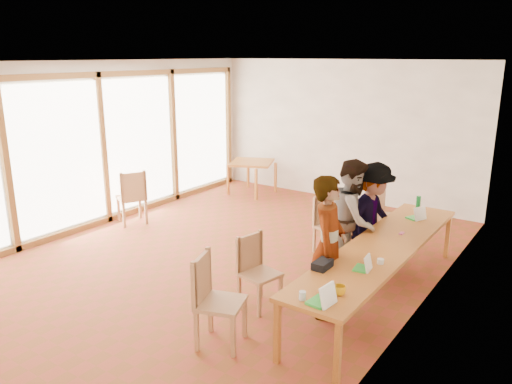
% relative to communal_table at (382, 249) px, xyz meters
% --- Properties ---
extents(ground, '(8.00, 8.00, 0.00)m').
position_rel_communal_table_xyz_m(ground, '(-2.50, 0.05, -0.70)').
color(ground, '#973B24').
rests_on(ground, ground).
extents(wall_back, '(6.00, 0.10, 3.00)m').
position_rel_communal_table_xyz_m(wall_back, '(-2.50, 4.05, 0.80)').
color(wall_back, white).
rests_on(wall_back, ground).
extents(wall_right, '(0.10, 8.00, 3.00)m').
position_rel_communal_table_xyz_m(wall_right, '(0.50, 0.05, 0.80)').
color(wall_right, white).
rests_on(wall_right, ground).
extents(window_wall, '(0.10, 8.00, 3.00)m').
position_rel_communal_table_xyz_m(window_wall, '(-5.46, 0.05, 0.80)').
color(window_wall, white).
rests_on(window_wall, ground).
extents(ceiling, '(6.00, 8.00, 0.04)m').
position_rel_communal_table_xyz_m(ceiling, '(-2.50, 0.05, 2.32)').
color(ceiling, white).
rests_on(ceiling, wall_back).
extents(communal_table, '(0.80, 4.00, 0.75)m').
position_rel_communal_table_xyz_m(communal_table, '(0.00, 0.00, 0.00)').
color(communal_table, '#C4762B').
rests_on(communal_table, ground).
extents(side_table, '(0.90, 0.90, 0.75)m').
position_rel_communal_table_xyz_m(side_table, '(-4.35, 3.25, -0.03)').
color(side_table, '#C4762B').
rests_on(side_table, ground).
extents(chair_near, '(0.61, 0.61, 0.55)m').
position_rel_communal_table_xyz_m(chair_near, '(-1.14, -2.03, -0.07)').
color(chair_near, tan).
rests_on(chair_near, ground).
extents(chair_mid, '(0.51, 0.51, 0.49)m').
position_rel_communal_table_xyz_m(chair_mid, '(-1.26, -1.04, -0.13)').
color(chair_mid, tan).
rests_on(chair_mid, ground).
extents(chair_far, '(0.53, 0.53, 0.49)m').
position_rel_communal_table_xyz_m(chair_far, '(-1.34, 1.09, -0.14)').
color(chair_far, tan).
rests_on(chair_far, ground).
extents(chair_empty, '(0.42, 0.42, 0.42)m').
position_rel_communal_table_xyz_m(chair_empty, '(-0.80, 2.28, -0.21)').
color(chair_empty, tan).
rests_on(chair_empty, ground).
extents(chair_spare, '(0.65, 0.65, 0.55)m').
position_rel_communal_table_xyz_m(chair_spare, '(-4.90, 0.20, -0.07)').
color(chair_spare, tan).
rests_on(chair_spare, ground).
extents(person_near, '(0.58, 0.73, 1.75)m').
position_rel_communal_table_xyz_m(person_near, '(-0.40, -0.71, 0.17)').
color(person_near, gray).
rests_on(person_near, ground).
extents(person_mid, '(0.85, 0.98, 1.72)m').
position_rel_communal_table_xyz_m(person_mid, '(-0.61, 0.45, 0.16)').
color(person_mid, gray).
rests_on(person_mid, ground).
extents(person_far, '(0.74, 1.13, 1.64)m').
position_rel_communal_table_xyz_m(person_far, '(-0.45, 0.76, 0.12)').
color(person_far, gray).
rests_on(person_far, ground).
extents(laptop_near, '(0.24, 0.28, 0.22)m').
position_rel_communal_table_xyz_m(laptop_near, '(0.11, -1.80, 0.11)').
color(laptop_near, green).
rests_on(laptop_near, communal_table).
extents(laptop_mid, '(0.21, 0.23, 0.18)m').
position_rel_communal_table_xyz_m(laptop_mid, '(0.11, -0.83, 0.10)').
color(laptop_mid, green).
rests_on(laptop_mid, communal_table).
extents(laptop_far, '(0.28, 0.29, 0.20)m').
position_rel_communal_table_xyz_m(laptop_far, '(0.03, 1.30, 0.10)').
color(laptop_far, green).
rests_on(laptop_far, communal_table).
extents(yellow_mug, '(0.13, 0.13, 0.10)m').
position_rel_communal_table_xyz_m(yellow_mug, '(0.15, -1.54, 0.10)').
color(yellow_mug, '#CD910B').
rests_on(yellow_mug, communal_table).
extents(green_bottle, '(0.07, 0.07, 0.28)m').
position_rel_communal_table_xyz_m(green_bottle, '(-0.05, 1.56, 0.19)').
color(green_bottle, '#136F28').
rests_on(green_bottle, communal_table).
extents(clear_glass, '(0.07, 0.07, 0.09)m').
position_rel_communal_table_xyz_m(clear_glass, '(-0.11, -1.85, 0.09)').
color(clear_glass, silver).
rests_on(clear_glass, communal_table).
extents(condiment_cup, '(0.08, 0.08, 0.06)m').
position_rel_communal_table_xyz_m(condiment_cup, '(0.19, -0.56, 0.08)').
color(condiment_cup, white).
rests_on(condiment_cup, communal_table).
extents(pink_phone, '(0.05, 0.10, 0.01)m').
position_rel_communal_table_xyz_m(pink_phone, '(0.05, 0.57, 0.05)').
color(pink_phone, '#E44A8B').
rests_on(pink_phone, communal_table).
extents(black_pouch, '(0.16, 0.26, 0.09)m').
position_rel_communal_table_xyz_m(black_pouch, '(-0.30, -1.06, 0.09)').
color(black_pouch, black).
rests_on(black_pouch, communal_table).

